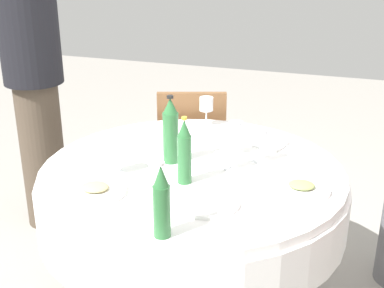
{
  "coord_description": "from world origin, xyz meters",
  "views": [
    {
      "loc": [
        0.68,
        -1.95,
        1.67
      ],
      "look_at": [
        0.0,
        0.0,
        0.85
      ],
      "focal_mm": 47.71,
      "sensor_mm": 36.0,
      "label": 1
    }
  ],
  "objects": [
    {
      "name": "bottle_green_near",
      "position": [
        0.09,
        -0.56,
        0.87
      ],
      "size": [
        0.06,
        0.06,
        0.27
      ],
      "color": "#2D6B38",
      "rests_on": "dining_table"
    },
    {
      "name": "wine_glass_outer",
      "position": [
        0.14,
        0.22,
        0.85
      ],
      "size": [
        0.06,
        0.06,
        0.16
      ],
      "color": "white",
      "rests_on": "dining_table"
    },
    {
      "name": "wine_glass_mid",
      "position": [
        -0.29,
        -0.16,
        0.84
      ],
      "size": [
        0.07,
        0.07,
        0.14
      ],
      "color": "white",
      "rests_on": "dining_table"
    },
    {
      "name": "knife_near",
      "position": [
        0.0,
        0.38,
        0.74
      ],
      "size": [
        0.04,
        0.18,
        0.0
      ],
      "primitive_type": "cube",
      "rotation": [
        0.0,
        0.0,
        4.59
      ],
      "color": "silver",
      "rests_on": "dining_table"
    },
    {
      "name": "wine_glass_front",
      "position": [
        0.16,
        0.04,
        0.84
      ],
      "size": [
        0.06,
        0.06,
        0.14
      ],
      "color": "white",
      "rests_on": "dining_table"
    },
    {
      "name": "wine_glass_north",
      "position": [
        0.26,
        0.17,
        0.86
      ],
      "size": [
        0.07,
        0.07,
        0.16
      ],
      "color": "white",
      "rests_on": "dining_table"
    },
    {
      "name": "chair_north",
      "position": [
        -0.28,
        0.81,
        0.52
      ],
      "size": [
        0.51,
        0.51,
        0.87
      ],
      "rotation": [
        0.0,
        0.0,
        0.34
      ],
      "color": "brown",
      "rests_on": "ground_plane"
    },
    {
      "name": "plate_mid",
      "position": [
        0.16,
        -0.3,
        0.75
      ],
      "size": [
        0.25,
        0.25,
        0.02
      ],
      "color": "white",
      "rests_on": "dining_table"
    },
    {
      "name": "person_left",
      "position": [
        -1.14,
        0.48,
        0.87
      ],
      "size": [
        0.34,
        0.34,
        1.66
      ],
      "rotation": [
        0.0,
        0.0,
        1.17
      ],
      "color": "#4C3F33",
      "rests_on": "ground_plane"
    },
    {
      "name": "wine_glass_far",
      "position": [
        -0.11,
        0.56,
        0.86
      ],
      "size": [
        0.07,
        0.07,
        0.16
      ],
      "color": "white",
      "rests_on": "dining_table"
    },
    {
      "name": "plate_right",
      "position": [
        0.49,
        -0.07,
        0.75
      ],
      "size": [
        0.23,
        0.23,
        0.04
      ],
      "color": "white",
      "rests_on": "dining_table"
    },
    {
      "name": "bottle_green_rear",
      "position": [
        -0.11,
        0.03,
        0.89
      ],
      "size": [
        0.07,
        0.07,
        0.31
      ],
      "color": "#2D6B38",
      "rests_on": "dining_table"
    },
    {
      "name": "bottle_green_left",
      "position": [
        0.02,
        -0.15,
        0.87
      ],
      "size": [
        0.06,
        0.06,
        0.29
      ],
      "color": "#2D6B38",
      "rests_on": "dining_table"
    },
    {
      "name": "knife_left",
      "position": [
        -0.51,
        0.19,
        0.74
      ],
      "size": [
        0.07,
        0.18,
        0.0
      ],
      "primitive_type": "cube",
      "rotation": [
        0.0,
        0.0,
        5.0
      ],
      "color": "silver",
      "rests_on": "dining_table"
    },
    {
      "name": "folded_napkin",
      "position": [
        0.28,
        0.38,
        0.75
      ],
      "size": [
        0.17,
        0.17,
        0.02
      ],
      "primitive_type": "cube",
      "rotation": [
        0.0,
        0.0,
        -0.26
      ],
      "color": "white",
      "rests_on": "dining_table"
    },
    {
      "name": "plate_west",
      "position": [
        -0.28,
        -0.36,
        0.75
      ],
      "size": [
        0.25,
        0.25,
        0.04
      ],
      "color": "white",
      "rests_on": "dining_table"
    },
    {
      "name": "dining_table",
      "position": [
        0.0,
        0.0,
        0.59
      ],
      "size": [
        1.37,
        1.37,
        0.74
      ],
      "color": "white",
      "rests_on": "ground_plane"
    }
  ]
}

